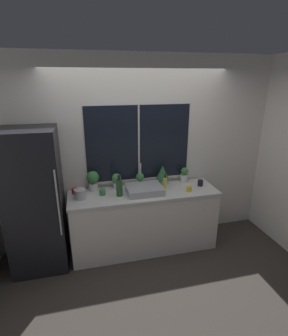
{
  "coord_description": "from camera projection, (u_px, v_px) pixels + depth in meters",
  "views": [
    {
      "loc": [
        -0.79,
        -2.92,
        2.37
      ],
      "look_at": [
        -0.0,
        0.29,
        1.24
      ],
      "focal_mm": 28.0,
      "sensor_mm": 36.0,
      "label": 1
    }
  ],
  "objects": [
    {
      "name": "soap_bottle",
      "position": [
        165.0,
        183.0,
        3.67
      ],
      "size": [
        0.05,
        0.05,
        0.22
      ],
      "color": "#DBD14C",
      "rests_on": "counter"
    },
    {
      "name": "mug_black",
      "position": [
        200.0,
        183.0,
        3.8
      ],
      "size": [
        0.08,
        0.08,
        0.09
      ],
      "color": "black",
      "rests_on": "counter"
    },
    {
      "name": "mug_green",
      "position": [
        102.0,
        192.0,
        3.51
      ],
      "size": [
        0.08,
        0.08,
        0.08
      ],
      "color": "#38844C",
      "rests_on": "counter"
    },
    {
      "name": "sink",
      "position": [
        144.0,
        189.0,
        3.58
      ],
      "size": [
        0.49,
        0.44,
        0.35
      ],
      "color": "#ADADB2",
      "rests_on": "counter"
    },
    {
      "name": "potted_plant_left",
      "position": [
        117.0,
        180.0,
        3.69
      ],
      "size": [
        0.13,
        0.13,
        0.22
      ],
      "color": "white",
      "rests_on": "counter"
    },
    {
      "name": "potted_plant_center",
      "position": [
        140.0,
        179.0,
        3.77
      ],
      "size": [
        0.12,
        0.12,
        0.2
      ],
      "color": "white",
      "rests_on": "counter"
    },
    {
      "name": "ground_plane",
      "position": [
        149.0,
        259.0,
        3.63
      ],
      "size": [
        14.0,
        14.0,
        0.0
      ],
      "primitive_type": "plane",
      "color": "#38332D"
    },
    {
      "name": "mug_yellow",
      "position": [
        189.0,
        189.0,
        3.61
      ],
      "size": [
        0.07,
        0.07,
        0.08
      ],
      "color": "gold",
      "rests_on": "counter"
    },
    {
      "name": "mug_red",
      "position": [
        75.0,
        191.0,
        3.55
      ],
      "size": [
        0.08,
        0.08,
        0.08
      ],
      "color": "#B72D28",
      "rests_on": "counter"
    },
    {
      "name": "wall_back",
      "position": [
        138.0,
        153.0,
        3.78
      ],
      "size": [
        8.0,
        0.09,
        2.7
      ],
      "color": "silver",
      "rests_on": "ground_plane"
    },
    {
      "name": "potted_plant_far_left",
      "position": [
        93.0,
        180.0,
        3.6
      ],
      "size": [
        0.17,
        0.17,
        0.28
      ],
      "color": "white",
      "rests_on": "counter"
    },
    {
      "name": "wall_left",
      "position": [
        1.0,
        147.0,
        4.12
      ],
      "size": [
        0.06,
        7.0,
        2.7
      ],
      "color": "silver",
      "rests_on": "ground_plane"
    },
    {
      "name": "potted_plant_right",
      "position": [
        162.0,
        173.0,
        3.82
      ],
      "size": [
        0.18,
        0.18,
        0.29
      ],
      "color": "white",
      "rests_on": "counter"
    },
    {
      "name": "refrigerator",
      "position": [
        35.0,
        201.0,
        3.27
      ],
      "size": [
        0.67,
        0.65,
        1.83
      ],
      "color": "black",
      "rests_on": "ground_plane"
    },
    {
      "name": "wall_right",
      "position": [
        231.0,
        134.0,
        5.03
      ],
      "size": [
        0.06,
        7.0,
        2.7
      ],
      "color": "silver",
      "rests_on": "ground_plane"
    },
    {
      "name": "kettle",
      "position": [
        80.0,
        194.0,
        3.39
      ],
      "size": [
        0.15,
        0.15,
        0.14
      ],
      "color": "#B2B2B7",
      "rests_on": "counter"
    },
    {
      "name": "potted_plant_far_right",
      "position": [
        184.0,
        175.0,
        3.92
      ],
      "size": [
        0.11,
        0.11,
        0.23
      ],
      "color": "white",
      "rests_on": "counter"
    },
    {
      "name": "counter",
      "position": [
        144.0,
        220.0,
        3.75
      ],
      "size": [
        2.05,
        0.6,
        0.89
      ],
      "color": "white",
      "rests_on": "ground_plane"
    },
    {
      "name": "bottle_tall",
      "position": [
        119.0,
        187.0,
        3.45
      ],
      "size": [
        0.08,
        0.08,
        0.29
      ],
      "color": "#235128",
      "rests_on": "counter"
    }
  ]
}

